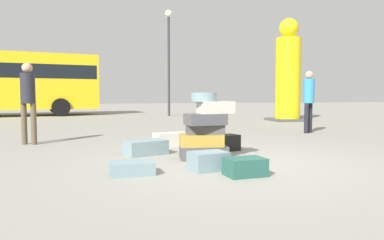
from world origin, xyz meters
The scene contains 12 objects.
ground_plane centered at (0.00, 0.00, 0.00)m, with size 80.00×80.00×0.00m, color gray.
suitcase_tower centered at (-0.34, 0.47, 0.48)m, with size 0.94×0.61×1.11m.
suitcase_slate_left_side centered at (-0.55, -0.42, 0.13)m, with size 0.52×0.38×0.26m, color gray.
suitcase_black_behind_tower centered at (0.18, 1.19, 0.15)m, with size 0.71×0.34×0.31m, color black.
suitcase_cream_white_trunk centered at (-0.59, 2.17, 0.14)m, with size 0.72×0.42×0.27m, color beige.
suitcase_slate_upright_blue centered at (-1.26, 1.12, 0.13)m, with size 0.73×0.41×0.26m, color gray.
suitcase_slate_foreground_near centered at (-1.64, -0.45, 0.09)m, with size 0.59×0.37×0.17m, color gray.
suitcase_teal_right_side centered at (-0.18, -0.89, 0.12)m, with size 0.52×0.36×0.24m, color #26594C.
person_bearded_onlooker centered at (-3.55, 3.08, 1.06)m, with size 0.33×0.30×1.76m.
person_tourist_with_camera centered at (3.63, 3.71, 1.04)m, with size 0.31×0.30×1.74m.
yellow_dummy_statue centered at (5.47, 8.18, 1.86)m, with size 1.43×1.43×4.19m.
lamp_post centered at (1.34, 12.82, 3.55)m, with size 0.36×0.36×5.33m.
Camera 1 is at (-2.03, -5.30, 1.07)m, focal length 33.70 mm.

